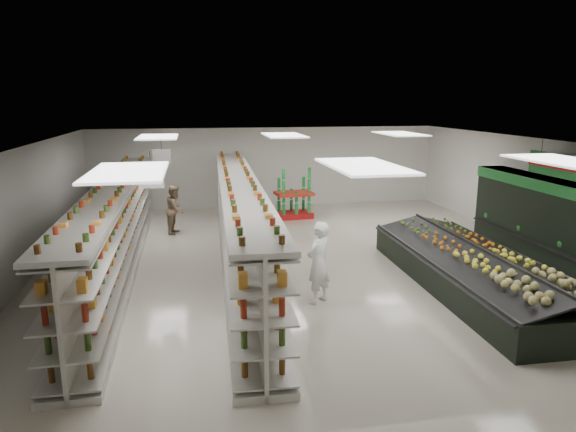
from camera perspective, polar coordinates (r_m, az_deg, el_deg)
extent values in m
plane|color=beige|center=(13.64, 2.54, -5.58)|extent=(16.00, 16.00, 0.00)
cube|color=white|center=(12.99, 2.69, 7.94)|extent=(14.00, 16.00, 0.02)
cube|color=white|center=(20.99, -2.36, 5.43)|extent=(14.00, 0.02, 3.20)
cube|color=white|center=(6.10, 20.45, -14.40)|extent=(14.00, 0.02, 3.20)
cube|color=white|center=(13.51, -27.70, -0.22)|extent=(0.02, 16.00, 3.20)
cube|color=white|center=(16.28, 27.38, 1.83)|extent=(0.02, 16.00, 3.20)
cube|color=black|center=(14.96, 29.28, -1.21)|extent=(0.80, 8.00, 2.20)
cube|color=black|center=(14.93, 28.31, -3.31)|extent=(0.55, 7.80, 0.15)
cube|color=beige|center=(14.82, 28.94, -0.30)|extent=(0.45, 7.70, 0.03)
cube|color=beige|center=(14.76, 29.07, 0.83)|extent=(0.45, 7.70, 0.03)
cube|color=white|center=(10.75, -14.96, 4.07)|extent=(0.50, 0.06, 0.40)
cube|color=#B61514|center=(10.75, -14.96, 4.07)|extent=(0.52, 0.02, 0.12)
cylinder|color=black|center=(10.71, -15.06, 5.65)|extent=(0.01, 0.01, 0.50)
cube|color=white|center=(14.71, -13.85, 6.40)|extent=(0.50, 0.06, 0.40)
cube|color=#B61514|center=(14.71, -13.85, 6.40)|extent=(0.52, 0.02, 0.12)
cylinder|color=black|center=(14.68, -13.92, 7.56)|extent=(0.01, 0.01, 0.50)
cube|color=#1D702B|center=(14.52, 29.04, 4.68)|extent=(0.10, 3.20, 0.60)
cube|color=#B61514|center=(14.48, 28.85, 4.68)|extent=(0.03, 3.20, 0.18)
cylinder|color=black|center=(15.41, 26.39, 6.84)|extent=(0.01, 0.01, 0.50)
cube|color=silver|center=(14.12, -18.20, -5.31)|extent=(1.11, 12.69, 0.13)
cube|color=silver|center=(13.86, -18.48, -1.40)|extent=(0.22, 12.68, 2.11)
cube|color=silver|center=(13.64, -18.81, 3.08)|extent=(1.11, 12.69, 0.08)
cube|color=beige|center=(14.12, -19.21, -4.85)|extent=(0.62, 12.58, 0.03)
cube|color=beige|center=(13.99, -19.35, -3.04)|extent=(0.62, 12.58, 0.03)
cube|color=beige|center=(13.88, -19.49, -1.21)|extent=(0.62, 12.58, 0.03)
cube|color=beige|center=(13.78, -19.64, 0.66)|extent=(0.62, 12.58, 0.03)
cube|color=beige|center=(13.70, -19.78, 2.55)|extent=(0.62, 12.58, 0.03)
cube|color=beige|center=(14.06, -17.25, -4.78)|extent=(0.62, 12.58, 0.03)
cube|color=beige|center=(13.93, -17.37, -2.97)|extent=(0.62, 12.58, 0.03)
cube|color=beige|center=(13.82, -17.50, -1.13)|extent=(0.62, 12.58, 0.03)
cube|color=beige|center=(13.72, -17.63, 0.75)|extent=(0.62, 12.58, 0.03)
cube|color=beige|center=(13.63, -17.76, 2.65)|extent=(0.62, 12.58, 0.03)
cube|color=silver|center=(13.85, -5.33, -5.04)|extent=(1.44, 13.17, 0.13)
cube|color=silver|center=(13.57, -5.42, -0.90)|extent=(0.52, 13.14, 2.19)
cube|color=silver|center=(13.35, -5.53, 3.85)|extent=(1.44, 13.17, 0.09)
cube|color=beige|center=(13.80, -6.39, -4.56)|extent=(0.93, 13.04, 0.03)
cube|color=beige|center=(13.67, -6.44, -2.64)|extent=(0.93, 13.04, 0.03)
cube|color=beige|center=(13.55, -6.49, -0.69)|extent=(0.93, 13.04, 0.03)
cube|color=beige|center=(13.45, -6.54, 1.30)|extent=(0.93, 13.04, 0.03)
cube|color=beige|center=(13.36, -6.60, 3.31)|extent=(0.93, 13.04, 0.03)
cube|color=beige|center=(13.83, -4.30, -4.48)|extent=(0.93, 13.04, 0.03)
cube|color=beige|center=(13.69, -4.33, -2.57)|extent=(0.93, 13.04, 0.03)
cube|color=beige|center=(13.57, -4.37, -0.62)|extent=(0.93, 13.04, 0.03)
cube|color=beige|center=(13.47, -4.40, 1.36)|extent=(0.93, 13.04, 0.03)
cube|color=beige|center=(13.38, -4.44, 3.37)|extent=(0.93, 13.04, 0.03)
cube|color=black|center=(12.77, 20.07, -6.05)|extent=(2.47, 6.94, 0.69)
cube|color=#262626|center=(12.14, 15.48, -4.88)|extent=(0.16, 6.91, 0.06)
cube|color=#262626|center=(13.26, 24.50, -4.09)|extent=(0.16, 6.91, 0.06)
cube|color=black|center=(12.34, 17.74, -4.26)|extent=(1.37, 6.82, 0.35)
cube|color=black|center=(12.95, 22.60, -3.85)|extent=(1.37, 6.82, 0.35)
cube|color=#262626|center=(12.61, 20.26, -3.62)|extent=(0.15, 6.81, 0.25)
cube|color=#B61514|center=(19.09, 0.66, 0.15)|extent=(1.37, 0.99, 0.21)
cube|color=red|center=(18.93, 0.66, 2.52)|extent=(1.43, 1.05, 0.11)
imported|color=white|center=(11.02, 3.39, -5.18)|extent=(0.78, 0.75, 1.80)
imported|color=#9D7D60|center=(17.14, -12.41, 0.73)|extent=(0.66, 0.87, 1.60)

